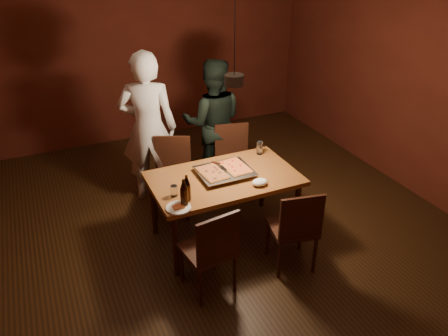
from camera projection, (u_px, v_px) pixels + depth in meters
name	position (u px, v px, depth m)	size (l,w,h in m)	color
room_shell	(234.00, 116.00, 4.19)	(6.00, 6.00, 6.00)	#351F0E
dining_table	(224.00, 183.00, 4.49)	(1.50, 0.90, 0.75)	#995927
chair_far_left	(172.00, 168.00, 5.07)	(0.56, 0.56, 0.49)	#38190F
chair_far_right	(233.00, 154.00, 5.39)	(0.50, 0.50, 0.49)	#38190F
chair_near_left	(212.00, 245.00, 3.82)	(0.47, 0.47, 0.49)	#38190F
chair_near_right	(296.00, 224.00, 4.10)	(0.49, 0.49, 0.49)	#38190F
pizza_tray	(225.00, 172.00, 4.49)	(0.55, 0.45, 0.05)	silver
pizza_meat	(212.00, 173.00, 4.41)	(0.23, 0.36, 0.02)	maroon
pizza_cheese	(235.00, 167.00, 4.52)	(0.23, 0.37, 0.02)	gold
spatula	(224.00, 168.00, 4.49)	(0.09, 0.24, 0.04)	silver
beer_bottle_a	(184.00, 193.00, 3.92)	(0.07, 0.07, 0.27)	black
beer_bottle_b	(187.00, 188.00, 4.01)	(0.07, 0.07, 0.26)	black
water_glass_left	(174.00, 191.00, 4.11)	(0.07, 0.07, 0.11)	silver
water_glass_right	(260.00, 148.00, 4.88)	(0.07, 0.07, 0.15)	silver
plate_slice	(178.00, 208.00, 3.94)	(0.23, 0.23, 0.03)	white
napkin	(260.00, 182.00, 4.29)	(0.16, 0.12, 0.07)	white
diner_white	(148.00, 128.00, 5.12)	(0.67, 0.44, 1.85)	silver
diner_dark	(213.00, 122.00, 5.55)	(0.79, 0.62, 1.63)	black
pendant_lamp	(234.00, 79.00, 4.02)	(0.18, 0.18, 1.10)	black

